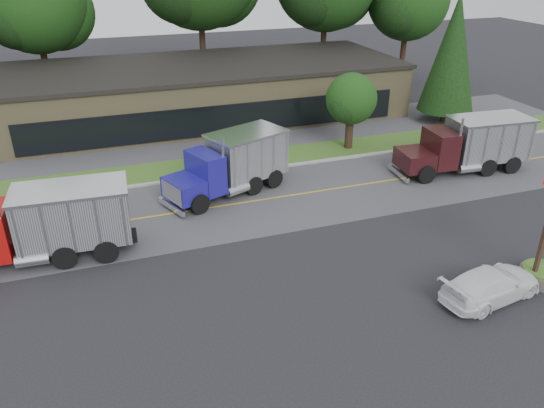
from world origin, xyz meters
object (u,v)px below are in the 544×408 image
Objects in this scene: dump_truck_red at (47,223)px; dump_truck_blue at (233,162)px; dump_truck_maroon at (471,143)px; rally_car at (491,284)px.

dump_truck_red and dump_truck_blue have the same top height.
rally_car is (-7.81, -11.60, -1.14)m from dump_truck_maroon.
dump_truck_red is at bearing 51.74° from rally_car.
dump_truck_red reaches higher than rally_car.
dump_truck_red is at bearing 9.84° from dump_truck_maroon.
dump_truck_maroon is 14.04m from rally_car.
dump_truck_blue reaches higher than rally_car.
rally_car is (7.07, -13.50, -1.13)m from dump_truck_blue.
dump_truck_maroon is at bearing -43.56° from rally_car.
dump_truck_maroon is at bearing 151.64° from dump_truck_blue.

